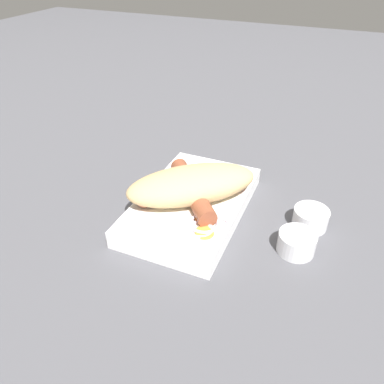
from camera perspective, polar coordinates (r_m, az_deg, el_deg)
The scene contains 7 objects.
ground_plane at distance 0.59m, azimuth 0.00°, elevation -3.02°, with size 3.00×3.00×0.00m, color #4C4C51.
food_tray at distance 0.58m, azimuth 0.00°, elevation -1.93°, with size 0.24×0.15×0.03m.
bread_roll at distance 0.56m, azimuth -0.23°, elevation 1.39°, with size 0.19×0.21×0.05m.
sausage at distance 0.56m, azimuth 0.17°, elevation 0.31°, with size 0.13×0.14×0.03m.
pickled_veggies at distance 0.52m, azimuth 2.22°, elevation -5.06°, with size 0.06×0.06×0.01m.
condiment_cup_near at distance 0.53m, azimuth 15.62°, elevation -7.59°, with size 0.05×0.05×0.03m.
condiment_cup_far at distance 0.58m, azimuth 17.58°, elevation -3.95°, with size 0.05×0.05×0.03m.
Camera 1 is at (0.43, 0.18, 0.36)m, focal length 35.00 mm.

